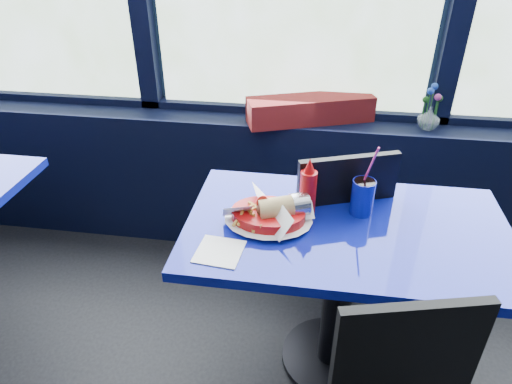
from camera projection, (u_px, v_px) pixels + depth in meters
name	position (u px, v px, depth m)	size (l,w,h in m)	color
window_sill	(285.00, 183.00, 2.65)	(5.00, 0.26, 0.80)	black
near_table	(342.00, 264.00, 1.79)	(1.20, 0.70, 0.75)	black
chair_near_back	(350.00, 226.00, 2.04)	(0.55, 0.55, 0.95)	black
planter_box	(310.00, 109.00, 2.38)	(0.66, 0.16, 0.13)	maroon
flower_vase	(429.00, 116.00, 2.29)	(0.12, 0.13, 0.23)	silver
food_basket	(270.00, 214.00, 1.69)	(0.30, 0.29, 0.11)	#AF0B0C
ketchup_bottle	(308.00, 189.00, 1.72)	(0.06, 0.06, 0.24)	#AF0B0C
soda_cup	(363.00, 196.00, 1.73)	(0.09, 0.09, 0.30)	#0E169B
napkin	(219.00, 252.00, 1.56)	(0.15, 0.15, 0.00)	white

